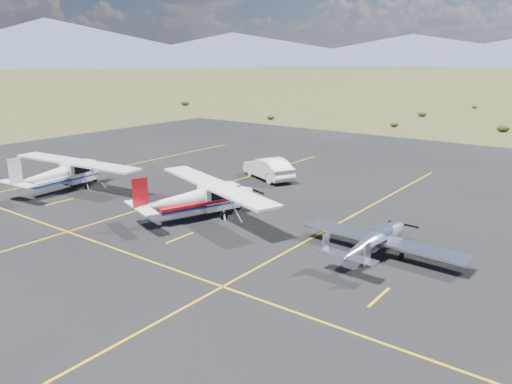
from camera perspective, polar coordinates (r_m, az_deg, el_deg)
ground at (r=24.36m, az=9.13°, el=-6.95°), size 1600.00×1600.00×0.00m
apron at (r=28.05m, az=-3.59°, el=-3.76°), size 72.00×72.00×0.02m
aircraft_low_wing at (r=24.02m, az=13.62°, el=-5.35°), size 5.85×8.16×1.77m
aircraft_cessna at (r=28.96m, az=-6.57°, el=-0.57°), size 7.87×11.17×2.87m
aircraft_plain at (r=37.31m, az=-21.20°, el=2.09°), size 6.91×11.48×2.90m
sedan at (r=38.24m, az=1.40°, el=2.75°), size 3.69×5.35×1.67m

